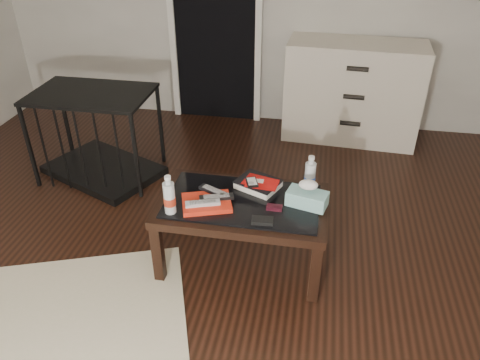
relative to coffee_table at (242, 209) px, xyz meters
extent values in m
plane|color=black|center=(-0.24, -0.31, -0.40)|extent=(5.00, 5.00, 0.00)
cube|color=black|center=(-0.64, 2.16, 0.60)|extent=(0.80, 0.05, 2.00)
cube|color=silver|center=(-1.06, 2.13, 0.60)|extent=(0.06, 0.04, 2.04)
cube|color=silver|center=(-0.22, 2.13, 0.60)|extent=(0.06, 0.04, 2.04)
cube|color=black|center=(-0.46, -0.26, -0.20)|extent=(0.06, 0.06, 0.40)
cube|color=black|center=(0.46, -0.26, -0.20)|extent=(0.06, 0.06, 0.40)
cube|color=black|center=(-0.46, 0.26, -0.20)|extent=(0.06, 0.06, 0.40)
cube|color=black|center=(0.46, 0.26, -0.20)|extent=(0.06, 0.06, 0.40)
cube|color=black|center=(0.00, 0.00, 0.03)|extent=(1.00, 0.60, 0.05)
cube|color=black|center=(0.00, 0.00, 0.06)|extent=(0.90, 0.50, 0.01)
cube|color=beige|center=(0.68, 1.92, 0.05)|extent=(1.23, 0.57, 0.90)
cylinder|color=black|center=(0.68, 1.66, -0.15)|extent=(0.18, 0.05, 0.04)
cylinder|color=black|center=(0.68, 1.66, 0.10)|extent=(0.18, 0.05, 0.04)
cylinder|color=black|center=(0.68, 1.66, 0.35)|extent=(0.18, 0.05, 0.04)
cube|color=black|center=(-1.33, 0.86, -0.37)|extent=(1.07, 0.92, 0.06)
cube|color=black|center=(-1.33, 0.86, 0.30)|extent=(1.07, 0.92, 0.02)
cube|color=black|center=(-1.76, 0.58, -0.05)|extent=(0.03, 0.03, 0.70)
cube|color=black|center=(-0.90, 0.58, -0.05)|extent=(0.03, 0.03, 0.70)
cube|color=black|center=(-1.76, 1.14, -0.05)|extent=(0.03, 0.03, 0.70)
cube|color=black|center=(-0.90, 1.14, -0.05)|extent=(0.03, 0.03, 0.70)
cube|color=red|center=(-0.20, -0.09, 0.08)|extent=(0.33, 0.29, 0.03)
cube|color=#B1B1B6|center=(-0.21, -0.13, 0.11)|extent=(0.21, 0.11, 0.02)
cube|color=black|center=(-0.14, -0.05, 0.11)|extent=(0.21, 0.11, 0.02)
cube|color=black|center=(-0.17, 0.01, 0.11)|extent=(0.20, 0.13, 0.02)
cube|color=black|center=(0.07, 0.16, 0.09)|extent=(0.31, 0.28, 0.05)
cube|color=#BB0F0C|center=(0.08, 0.15, 0.11)|extent=(0.22, 0.18, 0.01)
cube|color=black|center=(0.04, 0.11, 0.12)|extent=(0.09, 0.12, 0.02)
cube|color=black|center=(0.20, -0.06, 0.08)|extent=(0.09, 0.05, 0.02)
cube|color=black|center=(0.14, -0.19, 0.07)|extent=(0.12, 0.08, 0.02)
cylinder|color=silver|center=(-0.38, -0.19, 0.18)|extent=(0.07, 0.07, 0.24)
cylinder|color=silver|center=(0.38, 0.18, 0.18)|extent=(0.07, 0.07, 0.24)
cube|color=teal|center=(0.38, 0.02, 0.11)|extent=(0.25, 0.17, 0.09)
camera|label=1|loc=(0.39, -2.25, 1.63)|focal=35.00mm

